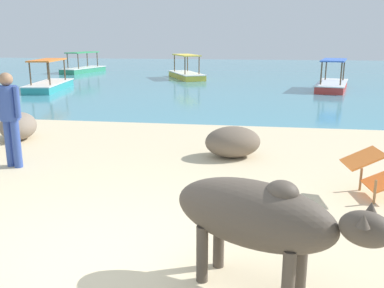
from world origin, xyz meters
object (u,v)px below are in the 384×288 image
person_standing (10,113)px  deck_chair_near (373,171)px  cow (258,216)px  boat_green (83,68)px  boat_red (332,83)px  boat_yellow (186,73)px  boat_teal (49,83)px

person_standing → deck_chair_near: bearing=-77.2°
cow → boat_green: bearing=140.5°
deck_chair_near → boat_red: boat_red is taller
deck_chair_near → boat_yellow: boat_yellow is taller
boat_green → boat_red: size_ratio=1.00×
boat_yellow → boat_teal: 7.74m
boat_teal → cow: bearing=-156.1°
person_standing → boat_teal: size_ratio=0.43×
boat_green → boat_teal: bearing=-155.1°
person_standing → boat_green: bearing=38.1°
cow → boat_green: boat_green is taller
boat_yellow → boat_teal: size_ratio=1.00×
boat_teal → boat_red: size_ratio=0.99×
cow → boat_yellow: 19.91m
cow → boat_teal: boat_teal is taller
boat_yellow → person_standing: bearing=-26.6°
boat_yellow → boat_green: 7.83m
deck_chair_near → person_standing: 5.80m
person_standing → boat_yellow: person_standing is taller
boat_teal → boat_red: bearing=-90.2°
boat_yellow → boat_red: bearing=34.8°
cow → deck_chair_near: 2.97m
cow → boat_yellow: size_ratio=0.49×
cow → boat_yellow: boat_yellow is taller
deck_chair_near → boat_teal: (-10.49, 11.12, -0.13)m
boat_yellow → boat_green: same height
boat_green → boat_red: bearing=-105.2°
cow → deck_chair_near: size_ratio=2.24×
deck_chair_near → boat_yellow: (-5.50, 17.03, -0.13)m
person_standing → boat_red: 14.48m
boat_green → person_standing: bearing=-149.4°
boat_yellow → boat_red: same height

